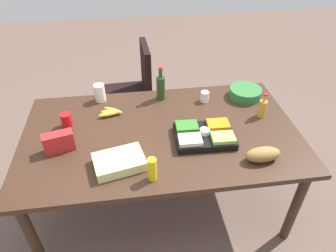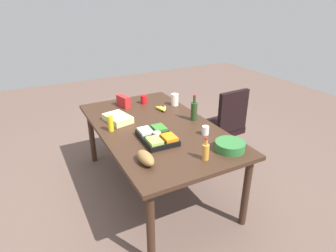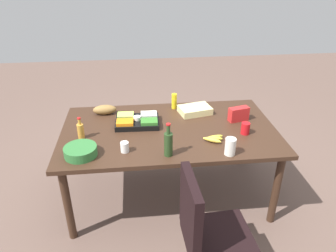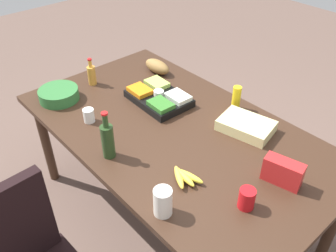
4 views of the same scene
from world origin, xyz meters
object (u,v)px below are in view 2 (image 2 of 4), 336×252
object	(u,v)px
bread_loaf	(146,158)
salad_bowl	(230,146)
mayo_jar	(175,100)
paper_cup	(205,130)
mustard_bottle	(111,124)
office_chair	(222,132)
veggie_tray	(157,137)
wine_bottle	(194,111)
sheet_cake	(118,118)
chip_bag_red	(123,101)
conference_table	(156,132)
banana_bunch	(162,109)
red_solo_cup	(144,100)
dressing_bottle	(206,151)

from	to	relation	value
bread_loaf	salad_bowl	xyz separation A→B (m)	(-0.15, -0.77, -0.01)
mayo_jar	paper_cup	world-z (taller)	mayo_jar
bread_loaf	mustard_bottle	bearing A→B (deg)	5.02
office_chair	veggie_tray	bearing A→B (deg)	112.03
veggie_tray	wine_bottle	size ratio (longest dim) A/B	1.46
mayo_jar	paper_cup	size ratio (longest dim) A/B	1.66
sheet_cake	chip_bag_red	world-z (taller)	chip_bag_red
conference_table	sheet_cake	size ratio (longest dim) A/B	6.38
paper_cup	mustard_bottle	world-z (taller)	mustard_bottle
salad_bowl	wine_bottle	bearing A→B (deg)	-5.84
office_chair	sheet_cake	world-z (taller)	office_chair
bread_loaf	veggie_tray	world-z (taller)	bread_loaf
conference_table	banana_bunch	bearing A→B (deg)	-36.04
banana_bunch	chip_bag_red	world-z (taller)	chip_bag_red
red_solo_cup	banana_bunch	world-z (taller)	red_solo_cup
sheet_cake	conference_table	bearing A→B (deg)	-134.43
mayo_jar	mustard_bottle	bearing A→B (deg)	110.26
bread_loaf	veggie_tray	distance (m)	0.42
salad_bowl	mayo_jar	world-z (taller)	mayo_jar
wine_bottle	paper_cup	world-z (taller)	wine_bottle
conference_table	paper_cup	distance (m)	0.56
bread_loaf	paper_cup	size ratio (longest dim) A/B	2.67
banana_bunch	chip_bag_red	bearing A→B (deg)	47.03
red_solo_cup	veggie_tray	bearing A→B (deg)	163.56
red_solo_cup	salad_bowl	bearing A→B (deg)	-171.95
conference_table	mayo_jar	world-z (taller)	mayo_jar
conference_table	bread_loaf	world-z (taller)	bread_loaf
veggie_tray	paper_cup	xyz separation A→B (m)	(-0.12, -0.48, 0.01)
conference_table	paper_cup	world-z (taller)	paper_cup
salad_bowl	chip_bag_red	distance (m)	1.56
mustard_bottle	paper_cup	bearing A→B (deg)	-122.74
office_chair	sheet_cake	size ratio (longest dim) A/B	3.16
mayo_jar	office_chair	bearing A→B (deg)	-114.78
sheet_cake	dressing_bottle	size ratio (longest dim) A/B	1.55
mustard_bottle	dressing_bottle	bearing A→B (deg)	-149.44
office_chair	veggie_tray	size ratio (longest dim) A/B	2.35
sheet_cake	mayo_jar	size ratio (longest dim) A/B	2.15
banana_bunch	mayo_jar	bearing A→B (deg)	-68.30
salad_bowl	mayo_jar	bearing A→B (deg)	-5.37
office_chair	conference_table	bearing A→B (deg)	99.88
banana_bunch	salad_bowl	bearing A→B (deg)	-174.62
mustard_bottle	conference_table	bearing A→B (deg)	-103.19
dressing_bottle	office_chair	bearing A→B (deg)	-44.76
mustard_bottle	office_chair	bearing A→B (deg)	-86.99
bread_loaf	mustard_bottle	xyz separation A→B (m)	(0.74, 0.06, 0.03)
red_solo_cup	dressing_bottle	bearing A→B (deg)	176.91
banana_bunch	mustard_bottle	world-z (taller)	mustard_bottle
dressing_bottle	chip_bag_red	world-z (taller)	dressing_bottle
mustard_bottle	bread_loaf	bearing A→B (deg)	-174.98
banana_bunch	wine_bottle	size ratio (longest dim) A/B	0.67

